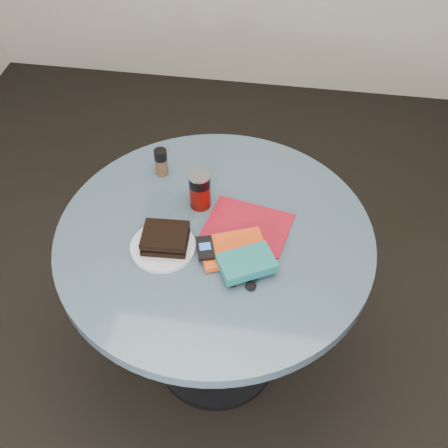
# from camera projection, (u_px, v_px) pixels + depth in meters

# --- Properties ---
(ground) EXTENTS (4.00, 4.00, 0.00)m
(ground) POSITION_uv_depth(u_px,v_px,m) (217.00, 355.00, 2.30)
(ground) COLOR black
(ground) RESTS_ON ground
(table) EXTENTS (1.00, 1.00, 0.75)m
(table) POSITION_uv_depth(u_px,v_px,m) (215.00, 266.00, 1.87)
(table) COLOR black
(table) RESTS_ON ground
(plate) EXTENTS (0.26, 0.26, 0.01)m
(plate) POSITION_uv_depth(u_px,v_px,m) (163.00, 247.00, 1.71)
(plate) COLOR silver
(plate) RESTS_ON table
(sandwich) EXTENTS (0.14, 0.12, 0.05)m
(sandwich) POSITION_uv_depth(u_px,v_px,m) (165.00, 238.00, 1.69)
(sandwich) COLOR black
(sandwich) RESTS_ON plate
(soda_can) EXTENTS (0.08, 0.08, 0.13)m
(soda_can) POSITION_uv_depth(u_px,v_px,m) (200.00, 190.00, 1.79)
(soda_can) COLOR #630A04
(soda_can) RESTS_ON table
(pepper_grinder) EXTENTS (0.06, 0.06, 0.10)m
(pepper_grinder) POSITION_uv_depth(u_px,v_px,m) (161.00, 162.00, 1.91)
(pepper_grinder) COLOR #513622
(pepper_grinder) RESTS_ON table
(magazine) EXTENTS (0.29, 0.24, 0.00)m
(magazine) POSITION_uv_depth(u_px,v_px,m) (248.00, 226.00, 1.77)
(magazine) COLOR maroon
(magazine) RESTS_ON table
(red_book) EXTENTS (0.23, 0.19, 0.02)m
(red_book) POSITION_uv_depth(u_px,v_px,m) (233.00, 249.00, 1.69)
(red_book) COLOR #D64210
(red_book) RESTS_ON magazine
(novel) EXTENTS (0.19, 0.17, 0.03)m
(novel) POSITION_uv_depth(u_px,v_px,m) (247.00, 263.00, 1.63)
(novel) COLOR #156265
(novel) RESTS_ON red_book
(mp3_player) EXTENTS (0.07, 0.10, 0.02)m
(mp3_player) POSITION_uv_depth(u_px,v_px,m) (205.00, 248.00, 1.68)
(mp3_player) COLOR black
(mp3_player) RESTS_ON red_book
(headphones) EXTENTS (0.09, 0.04, 0.02)m
(headphones) POSITION_uv_depth(u_px,v_px,m) (241.00, 284.00, 1.61)
(headphones) COLOR black
(headphones) RESTS_ON table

